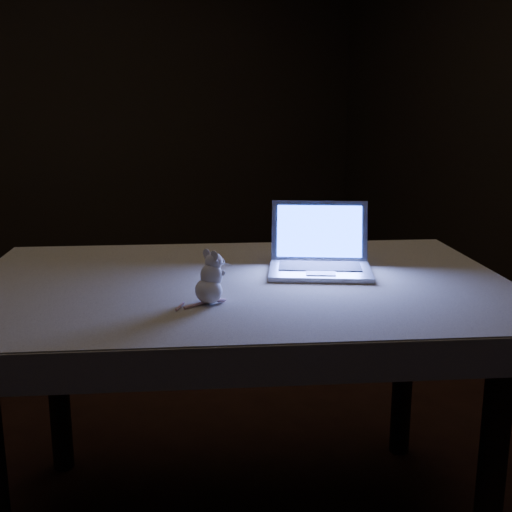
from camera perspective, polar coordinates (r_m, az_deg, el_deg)
floor at (r=2.46m, az=0.03°, el=-18.66°), size 5.00×5.00×0.00m
back_wall at (r=4.44m, az=-16.37°, el=12.74°), size 4.50×0.04×2.60m
table at (r=2.03m, az=-1.32°, el=-13.21°), size 1.73×1.47×0.79m
tablecloth at (r=1.85m, az=-0.05°, el=-3.89°), size 1.88×1.70×0.09m
laptop at (r=1.94m, az=5.78°, el=1.40°), size 0.40×0.39×0.21m
plush_mouse at (r=1.65m, az=-4.25°, el=-1.90°), size 0.13×0.13×0.14m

